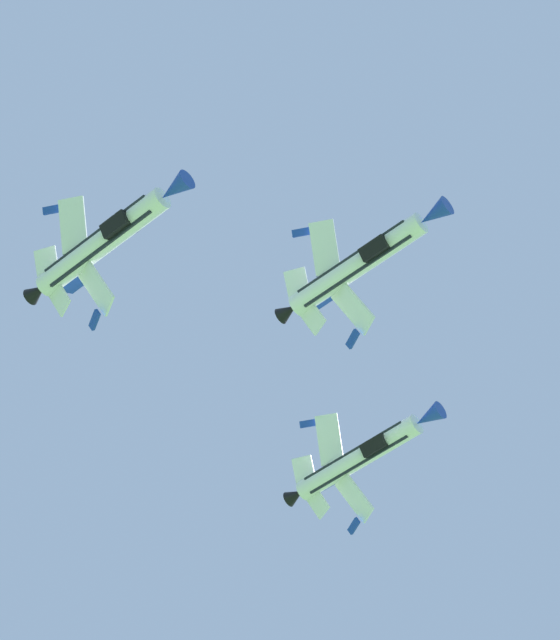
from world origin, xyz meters
The scene contains 3 objects.
fighter_jet_lead centered at (6.35, 59.06, 82.12)m, with size 12.19×12.64×8.17m.
fighter_jet_left_wing centered at (8.44, 77.10, 79.86)m, with size 12.19×12.67×8.29m.
fighter_jet_right_wing centered at (-12.28, 56.53, 79.56)m, with size 12.19×12.69×8.39m.
Camera 1 is at (-4.43, -2.26, 1.96)m, focal length 76.67 mm.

